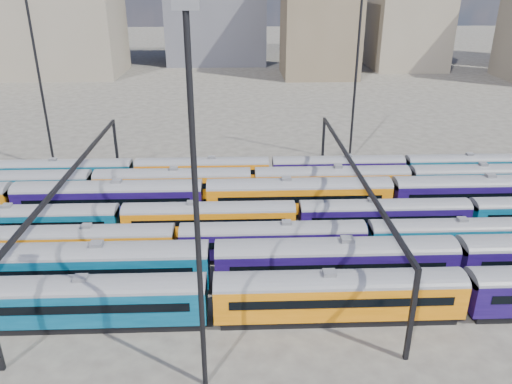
{
  "coord_description": "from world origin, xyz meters",
  "views": [
    {
      "loc": [
        -2.43,
        -49.16,
        26.61
      ],
      "look_at": [
        -0.38,
        5.19,
        3.0
      ],
      "focal_mm": 35.0,
      "sensor_mm": 36.0,
      "label": 1
    }
  ],
  "objects_px": {
    "rake_2": "(273,237)",
    "mast_2": "(196,206)",
    "rake_1": "(335,258)",
    "rake_0": "(339,291)"
  },
  "relations": [
    {
      "from": "rake_1",
      "to": "rake_2",
      "type": "bearing_deg",
      "value": 137.21
    },
    {
      "from": "rake_2",
      "to": "mast_2",
      "type": "relative_size",
      "value": 3.72
    },
    {
      "from": "rake_0",
      "to": "rake_2",
      "type": "distance_m",
      "value": 11.09
    },
    {
      "from": "rake_0",
      "to": "mast_2",
      "type": "xyz_separation_m",
      "value": [
        -10.71,
        -7.0,
        11.23
      ]
    },
    {
      "from": "rake_0",
      "to": "rake_2",
      "type": "xyz_separation_m",
      "value": [
        -4.79,
        10.0,
        -0.27
      ]
    },
    {
      "from": "rake_0",
      "to": "mast_2",
      "type": "height_order",
      "value": "mast_2"
    },
    {
      "from": "rake_1",
      "to": "rake_2",
      "type": "relative_size",
      "value": 1.18
    },
    {
      "from": "rake_2",
      "to": "mast_2",
      "type": "height_order",
      "value": "mast_2"
    },
    {
      "from": "rake_2",
      "to": "mast_2",
      "type": "bearing_deg",
      "value": -109.21
    },
    {
      "from": "rake_0",
      "to": "rake_1",
      "type": "distance_m",
      "value": 5.04
    }
  ]
}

